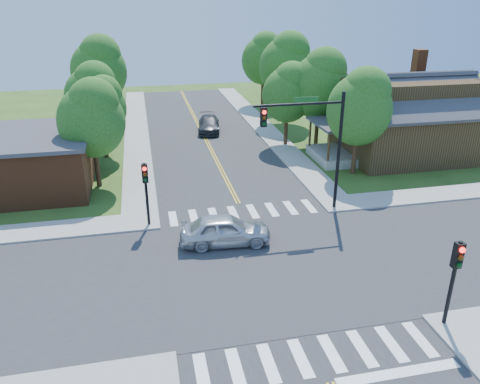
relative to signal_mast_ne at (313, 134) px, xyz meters
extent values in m
plane|color=#2E5119|center=(-3.91, -5.59, -4.85)|extent=(100.00, 100.00, 0.00)
cube|color=#2D2D30|center=(-3.91, -5.59, -4.83)|extent=(10.00, 90.00, 0.04)
cube|color=#2D2D30|center=(-3.91, -5.59, -4.83)|extent=(90.00, 10.00, 0.04)
cube|color=#2D2D30|center=(-3.91, -5.59, -4.85)|extent=(10.20, 10.20, 0.06)
cube|color=#9E9B93|center=(2.19, 19.41, -4.78)|extent=(2.20, 40.00, 0.14)
cube|color=#9E9B93|center=(-10.01, 19.41, -4.78)|extent=(2.20, 40.00, 0.14)
cube|color=white|center=(-8.11, 0.61, -4.80)|extent=(0.45, 2.00, 0.01)
cube|color=white|center=(-6.91, 0.61, -4.80)|extent=(0.45, 2.00, 0.01)
cube|color=white|center=(-5.71, 0.61, -4.80)|extent=(0.45, 2.00, 0.01)
cube|color=white|center=(-4.51, 0.61, -4.80)|extent=(0.45, 2.00, 0.01)
cube|color=white|center=(-3.31, 0.61, -4.80)|extent=(0.45, 2.00, 0.01)
cube|color=white|center=(-2.11, 0.61, -4.80)|extent=(0.45, 2.00, 0.01)
cube|color=white|center=(-0.91, 0.61, -4.80)|extent=(0.45, 2.00, 0.01)
cube|color=white|center=(0.29, 0.61, -4.80)|extent=(0.45, 2.00, 0.01)
cube|color=white|center=(-8.11, -11.79, -4.80)|extent=(0.45, 2.00, 0.01)
cube|color=white|center=(-6.91, -11.79, -4.80)|extent=(0.45, 2.00, 0.01)
cube|color=white|center=(-5.71, -11.79, -4.80)|extent=(0.45, 2.00, 0.01)
cube|color=white|center=(-4.51, -11.79, -4.80)|extent=(0.45, 2.00, 0.01)
cube|color=white|center=(-3.31, -11.79, -4.80)|extent=(0.45, 2.00, 0.01)
cube|color=white|center=(-2.11, -11.79, -4.80)|extent=(0.45, 2.00, 0.01)
cube|color=white|center=(-0.91, -11.79, -4.80)|extent=(0.45, 2.00, 0.01)
cube|color=white|center=(0.29, -11.79, -4.80)|extent=(0.45, 2.00, 0.01)
cube|color=gold|center=(-4.01, 20.66, -4.80)|extent=(0.10, 37.50, 0.01)
cube|color=gold|center=(-3.81, 20.66, -4.80)|extent=(0.10, 37.50, 0.01)
cube|color=white|center=(-1.41, -13.19, -4.85)|extent=(4.60, 0.45, 0.09)
cylinder|color=black|center=(1.69, 0.01, -1.25)|extent=(0.20, 0.20, 7.20)
cylinder|color=black|center=(-0.91, 0.01, 1.75)|extent=(5.20, 0.14, 0.14)
cube|color=#19591E|center=(-0.51, -0.04, 2.00)|extent=(1.40, 0.04, 0.30)
cube|color=black|center=(-2.91, 0.01, 1.12)|extent=(0.34, 0.28, 1.05)
sphere|color=#FF0C0C|center=(-2.91, -0.16, 1.44)|extent=(0.22, 0.22, 0.22)
sphere|color=#3F2605|center=(-2.91, -0.16, 1.12)|extent=(0.22, 0.22, 0.22)
sphere|color=#05330F|center=(-2.91, -0.16, 0.80)|extent=(0.22, 0.22, 0.22)
cylinder|color=black|center=(1.69, -11.19, -2.95)|extent=(0.16, 0.16, 3.80)
cube|color=black|center=(1.69, -11.19, -1.63)|extent=(0.34, 0.28, 1.05)
sphere|color=#FF0C0C|center=(1.69, -11.36, -1.31)|extent=(0.22, 0.22, 0.22)
sphere|color=#3F2605|center=(1.69, -11.36, -1.63)|extent=(0.22, 0.22, 0.22)
sphere|color=#05330F|center=(1.69, -11.36, -1.95)|extent=(0.22, 0.22, 0.22)
cylinder|color=black|center=(-9.51, 0.01, -2.95)|extent=(0.16, 0.16, 3.80)
cube|color=black|center=(-9.51, 0.01, -1.63)|extent=(0.34, 0.28, 1.05)
sphere|color=#FF0C0C|center=(-9.51, -0.16, -1.31)|extent=(0.22, 0.22, 0.22)
sphere|color=#3F2605|center=(-9.51, -0.16, -1.63)|extent=(0.22, 0.22, 0.22)
sphere|color=#05330F|center=(-9.51, -0.16, -1.95)|extent=(0.22, 0.22, 0.22)
cube|color=black|center=(11.29, 8.61, -2.85)|extent=(10.00, 8.00, 4.00)
cube|color=#9E9B93|center=(4.99, 8.61, -4.50)|extent=(2.60, 4.50, 0.70)
cylinder|color=black|center=(3.89, 6.61, -3.25)|extent=(0.18, 0.18, 2.50)
cylinder|color=black|center=(3.89, 10.61, -3.25)|extent=(0.18, 0.18, 2.50)
cube|color=#38383D|center=(4.99, 8.61, -1.90)|extent=(2.80, 4.80, 0.18)
cube|color=brown|center=(13.79, 12.11, -1.30)|extent=(0.90, 0.90, 7.11)
cube|color=brown|center=(-18.11, 7.61, -3.10)|extent=(10.00, 8.00, 3.50)
cube|color=#38383D|center=(-18.11, 7.61, -1.25)|extent=(10.40, 8.40, 0.25)
cylinder|color=#382314|center=(5.43, 5.46, -3.41)|extent=(0.34, 0.34, 2.89)
ellipsoid|color=#284E16|center=(5.43, 5.46, -0.14)|extent=(4.56, 4.33, 5.02)
sphere|color=#284E16|center=(5.73, 5.26, 1.23)|extent=(3.35, 3.35, 3.35)
cylinder|color=#382314|center=(5.20, 12.55, -3.30)|extent=(0.34, 0.34, 3.10)
ellipsoid|color=#284E16|center=(5.20, 12.55, 0.21)|extent=(4.89, 4.65, 5.38)
sphere|color=#284E16|center=(5.50, 12.35, 1.68)|extent=(3.59, 3.59, 3.59)
cylinder|color=#382314|center=(4.88, 20.91, -3.17)|extent=(0.34, 0.34, 3.35)
ellipsoid|color=#284E16|center=(4.88, 20.91, 0.62)|extent=(5.29, 5.03, 5.82)
sphere|color=#284E16|center=(5.18, 20.71, 2.21)|extent=(3.88, 3.88, 3.88)
cylinder|color=#382314|center=(4.73, 29.24, -3.30)|extent=(0.34, 0.34, 3.11)
ellipsoid|color=#284E16|center=(4.73, 29.24, 0.22)|extent=(4.91, 4.67, 5.40)
sphere|color=#284E16|center=(5.03, 29.04, 1.70)|extent=(3.60, 3.60, 3.60)
cylinder|color=#382314|center=(-12.66, 6.94, -3.47)|extent=(0.34, 0.34, 2.76)
ellipsoid|color=#284E16|center=(-12.66, 6.94, -0.35)|extent=(4.36, 4.14, 4.79)
sphere|color=#284E16|center=(-12.36, 6.74, 0.96)|extent=(3.19, 3.19, 3.19)
cylinder|color=#382314|center=(-13.10, 14.49, -3.46)|extent=(0.34, 0.34, 2.78)
ellipsoid|color=#284E16|center=(-13.10, 14.49, -0.31)|extent=(4.40, 4.18, 4.84)
sphere|color=#284E16|center=(-12.80, 14.29, 1.01)|extent=(3.22, 3.22, 3.22)
cylinder|color=#382314|center=(-13.03, 22.66, -3.20)|extent=(0.34, 0.34, 3.30)
ellipsoid|color=#284E16|center=(-13.03, 22.66, 0.53)|extent=(5.21, 4.95, 5.73)
sphere|color=#284E16|center=(-12.73, 22.46, 2.10)|extent=(3.82, 3.82, 3.82)
cylinder|color=#382314|center=(-12.87, 31.50, -3.53)|extent=(0.34, 0.34, 2.64)
ellipsoid|color=#284E16|center=(-12.87, 31.50, -0.55)|extent=(4.16, 3.96, 4.58)
sphere|color=#284E16|center=(-12.57, 31.30, 0.70)|extent=(3.05, 3.05, 3.05)
cylinder|color=#382314|center=(2.66, 13.23, -3.52)|extent=(0.34, 0.34, 2.67)
ellipsoid|color=#284E16|center=(2.66, 13.23, -0.49)|extent=(4.22, 4.01, 4.64)
sphere|color=#284E16|center=(2.96, 13.03, 0.77)|extent=(3.09, 3.09, 3.09)
cylinder|color=#382314|center=(-12.45, 13.09, -3.62)|extent=(0.34, 0.34, 2.45)
ellipsoid|color=#284E16|center=(-12.45, 13.09, -0.84)|extent=(3.88, 3.68, 4.26)
sphere|color=#284E16|center=(-12.15, 12.89, 0.32)|extent=(2.84, 2.84, 2.84)
imported|color=silver|center=(-5.64, -2.90, -4.04)|extent=(2.73, 5.07, 1.62)
imported|color=#2F3134|center=(-3.23, 18.79, -4.14)|extent=(3.47, 5.48, 1.42)
camera|label=1|loc=(-9.43, -24.25, 7.38)|focal=35.00mm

